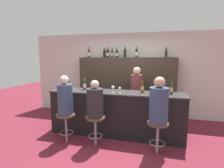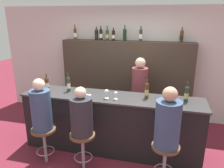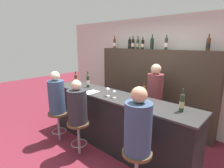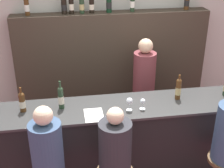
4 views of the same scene
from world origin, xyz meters
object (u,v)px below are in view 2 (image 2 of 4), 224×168
wine_bottle_backbar_7 (182,36)px  guest_seated_right (168,122)px  wine_bottle_backbar_2 (101,34)px  bar_stool_left (44,136)px  wine_bottle_backbar_3 (107,35)px  wine_glass_1 (116,94)px  guest_seated_left (41,108)px  wine_bottle_backbar_1 (96,34)px  bar_stool_middle (83,141)px  wine_bottle_backbar_0 (75,34)px  bartender (139,98)px  guest_seated_middle (81,115)px  wine_bottle_counter_3 (187,94)px  wine_glass_0 (107,92)px  wine_bottle_counter_0 (47,83)px  bar_stool_right (165,153)px  wine_bottle_counter_1 (68,84)px  wine_bottle_backbar_6 (141,35)px  wine_bottle_backbar_5 (125,35)px  wine_bottle_counter_2 (147,90)px  wine_bottle_backbar_4 (113,35)px

wine_bottle_backbar_7 → guest_seated_right: 2.24m
wine_bottle_backbar_2 → wine_bottle_backbar_7: wine_bottle_backbar_2 is taller
bar_stool_left → guest_seated_right: (1.94, 0.00, 0.50)m
wine_bottle_backbar_3 → wine_glass_1: bearing=-69.6°
bar_stool_left → guest_seated_left: 0.50m
wine_bottle_backbar_1 → bar_stool_middle: size_ratio=0.48×
wine_bottle_backbar_0 → wine_bottle_backbar_3: size_ratio=1.08×
bar_stool_middle → bartender: 1.63m
wine_glass_1 → guest_seated_middle: (-0.41, -0.51, -0.20)m
bar_stool_left → bar_stool_middle: same height
wine_bottle_counter_3 → wine_glass_0: (-1.28, -0.18, -0.02)m
wine_bottle_counter_0 → wine_glass_0: size_ratio=1.90×
wine_bottle_backbar_1 → bar_stool_left: wine_bottle_backbar_1 is taller
bar_stool_left → guest_seated_middle: size_ratio=0.81×
wine_bottle_backbar_1 → bar_stool_right: size_ratio=0.48×
wine_bottle_counter_1 → guest_seated_left: 0.73m
wine_bottle_counter_3 → guest_seated_middle: guest_seated_middle is taller
guest_seated_middle → wine_bottle_backbar_3: bearing=94.2°
wine_glass_1 → wine_bottle_backbar_6: bearing=82.8°
wine_bottle_backbar_5 → guest_seated_right: 2.45m
guest_seated_left → guest_seated_right: size_ratio=0.97×
guest_seated_middle → wine_bottle_counter_1: bearing=127.2°
guest_seated_left → wine_bottle_backbar_1: bearing=82.1°
guest_seated_middle → bar_stool_right: guest_seated_middle is taller
wine_bottle_counter_2 → guest_seated_right: 0.80m
wine_bottle_backbar_0 → guest_seated_left: (0.24, -2.00, -1.00)m
wine_bottle_backbar_0 → bar_stool_right: size_ratio=0.55×
wine_bottle_backbar_0 → wine_bottle_backbar_6: wine_bottle_backbar_0 is taller
wine_bottle_backbar_2 → wine_bottle_counter_2: bearing=-47.8°
wine_bottle_backbar_0 → wine_bottle_backbar_2: size_ratio=1.07×
wine_bottle_counter_0 → guest_seated_left: size_ratio=0.36×
wine_bottle_counter_3 → wine_bottle_backbar_0: bearing=151.7°
wine_bottle_backbar_0 → wine_bottle_backbar_7: 2.36m
wine_bottle_counter_0 → wine_bottle_counter_2: (1.86, -0.00, 0.02)m
wine_bottle_backbar_7 → wine_bottle_backbar_2: bearing=180.0°
wine_bottle_counter_0 → wine_bottle_counter_1: size_ratio=0.87×
wine_glass_1 → wine_bottle_backbar_4: bearing=105.5°
wine_bottle_counter_2 → guest_seated_left: guest_seated_left is taller
wine_bottle_backbar_0 → wine_bottle_backbar_4: (0.91, 0.00, -0.02)m
wine_bottle_counter_2 → bartender: 0.93m
wine_glass_0 → bar_stool_right: size_ratio=0.26×
wine_bottle_backbar_4 → bar_stool_right: bearing=-57.7°
wine_glass_0 → wine_glass_1: 0.16m
wine_bottle_backbar_2 → wine_bottle_counter_1: bearing=-99.6°
wine_glass_1 → bar_stool_middle: 0.92m
wine_bottle_backbar_3 → wine_glass_0: bearing=-75.0°
wine_bottle_counter_0 → bar_stool_left: wine_bottle_counter_0 is taller
wine_bottle_backbar_6 → guest_seated_left: (-1.28, -2.00, -1.00)m
wine_bottle_backbar_5 → bar_stool_middle: bearing=-97.1°
wine_bottle_backbar_6 → wine_glass_1: (-0.19, -1.50, -0.84)m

